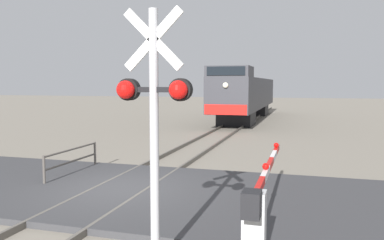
% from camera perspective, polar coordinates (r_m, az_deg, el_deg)
% --- Properties ---
extents(ground_plane, '(160.00, 160.00, 0.00)m').
position_cam_1_polar(ground_plane, '(11.06, -10.43, -10.48)').
color(ground_plane, gray).
extents(rail_track_left, '(0.08, 80.00, 0.15)m').
position_cam_1_polar(rail_track_left, '(11.38, -13.72, -9.72)').
color(rail_track_left, '#59544C').
rests_on(rail_track_left, ground_plane).
extents(rail_track_right, '(0.08, 80.00, 0.15)m').
position_cam_1_polar(rail_track_right, '(10.75, -6.97, -10.49)').
color(rail_track_right, '#59544C').
rests_on(rail_track_right, ground_plane).
extents(road_surface, '(36.00, 5.88, 0.15)m').
position_cam_1_polar(road_surface, '(11.04, -10.44, -10.12)').
color(road_surface, '#38383A').
rests_on(road_surface, ground_plane).
extents(locomotive, '(2.86, 18.66, 4.17)m').
position_cam_1_polar(locomotive, '(33.27, 8.00, 3.72)').
color(locomotive, black).
rests_on(locomotive, ground_plane).
extents(crossing_signal, '(1.18, 0.33, 4.13)m').
position_cam_1_polar(crossing_signal, '(5.89, -5.66, 1.24)').
color(crossing_signal, '#ADADB2').
rests_on(crossing_signal, ground_plane).
extents(crossing_gate, '(0.36, 5.77, 1.40)m').
position_cam_1_polar(crossing_gate, '(7.12, 9.82, -12.08)').
color(crossing_gate, silver).
rests_on(crossing_gate, ground_plane).
extents(guard_railing, '(0.08, 2.89, 0.95)m').
position_cam_1_polar(guard_railing, '(13.10, -17.17, -5.36)').
color(guard_railing, '#4C4742').
rests_on(guard_railing, ground_plane).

